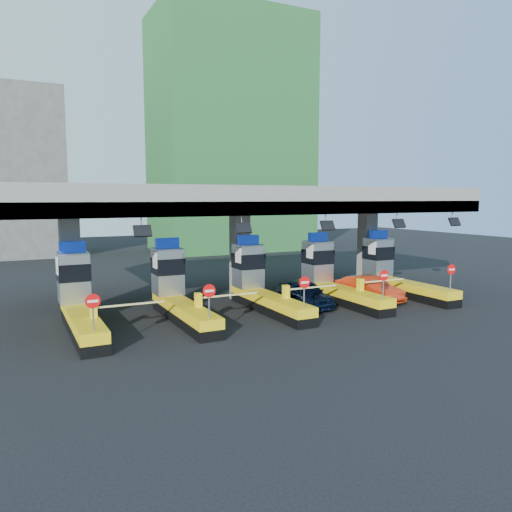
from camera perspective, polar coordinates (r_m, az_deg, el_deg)
name	(u,v)px	position (r m, az deg, el deg)	size (l,w,h in m)	color
ground	(262,309)	(29.00, 0.64, -6.04)	(120.00, 120.00, 0.00)	black
toll_canopy	(240,202)	(30.87, -1.78, 6.21)	(28.00, 12.09, 7.00)	slate
toll_lane_far_left	(78,300)	(26.10, -19.66, -4.73)	(4.43, 8.00, 4.16)	black
toll_lane_left	(176,291)	(27.11, -9.10, -4.01)	(4.43, 8.00, 4.16)	black
toll_lane_center	(259,284)	(28.97, 0.40, -3.24)	(4.43, 8.00, 4.16)	black
toll_lane_right	(331,278)	(31.51, 8.54, -2.50)	(4.43, 8.00, 4.16)	black
toll_lane_far_right	(393,273)	(34.60, 15.35, -1.85)	(4.43, 8.00, 4.16)	black
bg_building_scaffold	(230,135)	(62.82, -3.00, 13.63)	(18.00, 12.00, 28.00)	#1E5926
van	(305,294)	(29.56, 5.64, -4.30)	(1.82, 4.53, 1.55)	black
red_car	(369,289)	(31.67, 12.79, -3.70)	(1.63, 4.68, 1.54)	red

